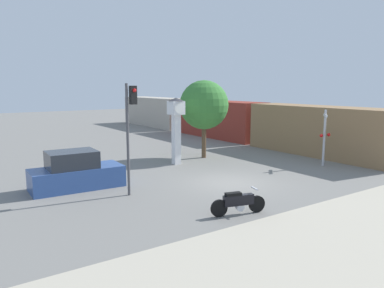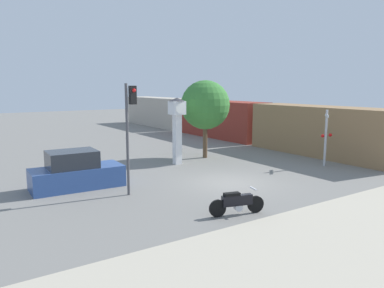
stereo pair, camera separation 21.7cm
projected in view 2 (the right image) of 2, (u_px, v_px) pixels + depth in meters
ground_plane at (230, 183)px, 18.66m from camera, size 120.00×120.00×0.00m
sidewalk_strip at (381, 232)px, 12.27m from camera, size 36.00×6.00×0.10m
motorcycle at (237, 203)px, 13.97m from camera, size 2.17×0.76×0.98m
clock_tower at (177, 120)px, 22.75m from camera, size 0.98×0.98×4.09m
freight_train at (218, 119)px, 35.70m from camera, size 2.80×35.35×3.40m
traffic_light at (130, 120)px, 16.17m from camera, size 0.50×0.35×4.90m
railroad_crossing_signal at (326, 135)px, 22.32m from camera, size 0.90×0.82×3.40m
street_tree at (205, 105)px, 24.72m from camera, size 3.25×3.25×5.17m
parked_car at (76, 172)px, 17.62m from camera, size 4.27×1.96×1.80m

